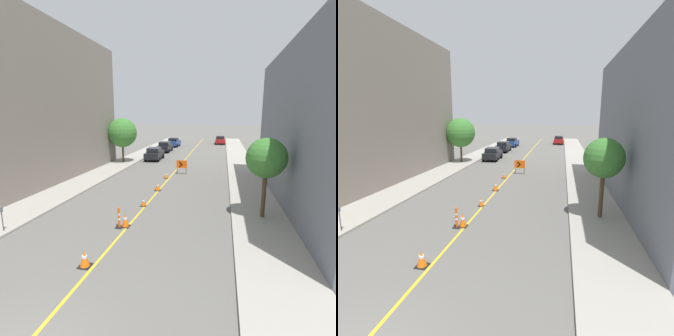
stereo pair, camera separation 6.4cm
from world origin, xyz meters
TOP-DOWN VIEW (x-y plane):
  - lane_stripe at (0.00, 30.21)m, footprint 0.12×60.41m
  - sidewalk_left at (-6.86, 30.21)m, footprint 3.04×60.41m
  - sidewalk_right at (6.86, 30.21)m, footprint 3.04×60.41m
  - building_facade_left at (-11.39, 15.73)m, footprint 6.00×22.28m
  - building_facade_right at (11.39, 14.47)m, footprint 6.00×19.30m
  - traffic_cone_nearest at (-0.32, 4.64)m, footprint 0.47×0.47m
  - traffic_cone_second at (-0.12, 8.42)m, footprint 0.45×0.45m
  - traffic_cone_third at (-0.12, 11.61)m, footprint 0.35×0.35m
  - traffic_cone_fourth at (-0.08, 15.22)m, footprint 0.47×0.47m
  - traffic_cone_fifth at (-0.28, 19.21)m, footprint 0.39×0.39m
  - delineator_post_front at (-0.38, 8.24)m, footprint 0.37×0.37m
  - arrow_barricade_primary at (0.85, 21.21)m, footprint 1.04×0.11m
  - parked_car_curb_near at (-3.87, 28.70)m, footprint 1.97×4.37m
  - parked_car_curb_mid at (-4.15, 36.28)m, footprint 1.93×4.31m
  - parked_car_curb_far at (-4.02, 43.16)m, footprint 2.01×4.38m
  - parked_car_opposite_side at (4.21, 49.29)m, footprint 1.93×4.30m
  - parking_meter_near_curb at (-5.69, 6.44)m, footprint 0.12×0.11m
  - street_tree_left_near at (-7.02, 25.84)m, footprint 3.44×3.44m
  - street_tree_right_near at (7.02, 10.98)m, footprint 2.17×2.17m

SIDE VIEW (x-z plane):
  - lane_stripe at x=0.00m, z-range 0.00..0.01m
  - sidewalk_left at x=-6.86m, z-range 0.00..0.13m
  - sidewalk_right at x=6.86m, z-range 0.00..0.13m
  - traffic_cone_fifth at x=-0.28m, z-range 0.00..0.53m
  - traffic_cone_third at x=-0.12m, z-range 0.00..0.55m
  - traffic_cone_nearest at x=-0.32m, z-range 0.00..0.63m
  - traffic_cone_fourth at x=-0.08m, z-range 0.00..0.64m
  - traffic_cone_second at x=-0.12m, z-range 0.00..0.69m
  - delineator_post_front at x=-0.38m, z-range -0.08..1.02m
  - parked_car_curb_near at x=-3.87m, z-range 0.00..1.59m
  - parked_car_curb_mid at x=-4.15m, z-range 0.00..1.59m
  - parked_car_curb_far at x=-4.02m, z-range 0.00..1.59m
  - parked_car_opposite_side at x=4.21m, z-range 0.00..1.59m
  - arrow_barricade_primary at x=0.85m, z-range 0.25..1.61m
  - parking_meter_near_curb at x=-5.69m, z-range 0.40..1.66m
  - street_tree_right_near at x=7.02m, z-range 1.23..5.64m
  - street_tree_left_near at x=-7.02m, z-range 1.01..6.23m
  - building_facade_right at x=11.39m, z-range 0.00..10.01m
  - building_facade_left at x=-11.39m, z-range 0.00..12.97m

